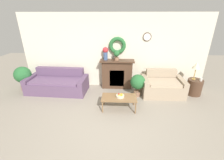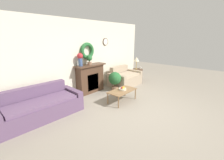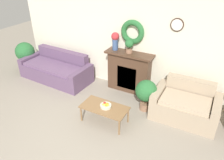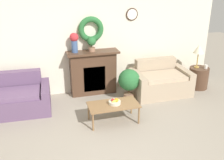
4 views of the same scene
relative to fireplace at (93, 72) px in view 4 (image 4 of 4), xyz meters
The scene contains 13 objects.
ground_plane 2.56m from the fireplace, 92.89° to the right, with size 16.00×16.00×0.00m, color gray.
wall_back 0.84m from the fireplace, 120.23° to the left, with size 6.80×0.20×2.70m.
fireplace is the anchor object (origin of this frame).
couch_left 2.21m from the fireplace, 168.76° to the right, with size 2.16×1.01×0.81m.
loveseat_right 1.69m from the fireplace, 16.29° to the right, with size 1.41×0.92×0.82m.
coffee_table 1.50m from the fireplace, 86.41° to the right, with size 1.02×0.52×0.40m.
fruit_bowl 1.48m from the fireplace, 85.12° to the right, with size 0.24×0.24×0.12m.
side_table_by_loveseat 2.78m from the fireplace, ahead, with size 0.50×0.50×0.55m.
table_lamp 2.73m from the fireplace, ahead, with size 0.27×0.27×0.60m.
mug 2.89m from the fireplace, 10.31° to the right, with size 0.09×0.09×0.10m.
vase_on_mantel_left 0.92m from the fireplace, behind, with size 0.21×0.21×0.46m.
potted_plant_on_mantel 0.75m from the fireplace, 144.91° to the right, with size 0.22×0.22×0.36m.
potted_plant_floor_by_loveseat 0.96m from the fireplace, 41.37° to the right, with size 0.51×0.51×0.77m.
Camera 4 is at (-1.08, -3.46, 2.82)m, focal length 42.00 mm.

